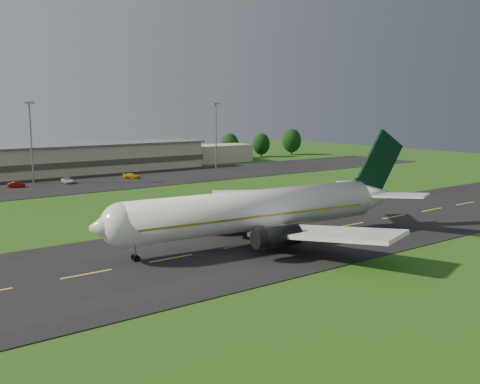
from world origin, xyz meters
TOP-DOWN VIEW (x-y plane):
  - ground at (0.00, 0.00)m, footprint 360.00×360.00m
  - taxiway at (0.00, 0.00)m, footprint 220.00×30.00m
  - apron at (0.00, 72.00)m, footprint 260.00×30.00m
  - airliner at (14.18, -0.09)m, footprint 51.24×41.96m
  - terminal at (6.40, 96.18)m, footprint 145.00×16.00m
  - light_mast_centre at (5.00, 80.00)m, footprint 2.40×1.20m
  - light_mast_east at (60.00, 80.00)m, footprint 2.40×1.20m
  - tree_line at (39.58, 106.24)m, footprint 193.40×9.24m
  - service_vehicle_b at (-0.28, 75.21)m, footprint 4.18×2.29m
  - service_vehicle_c at (12.03, 75.22)m, footprint 2.47×5.01m
  - service_vehicle_d at (29.05, 74.45)m, footprint 4.66×4.47m

SIDE VIEW (x-z plane):
  - ground at x=0.00m, z-range 0.00..0.00m
  - taxiway at x=0.00m, z-range 0.00..0.10m
  - apron at x=0.00m, z-range 0.00..0.10m
  - service_vehicle_b at x=-0.28m, z-range 0.10..1.41m
  - service_vehicle_d at x=29.05m, z-range 0.10..1.43m
  - service_vehicle_c at x=12.03m, z-range 0.10..1.47m
  - terminal at x=6.40m, z-range -0.21..8.19m
  - airliner at x=14.18m, z-range -3.13..12.45m
  - tree_line at x=39.58m, z-range -0.30..10.19m
  - light_mast_centre at x=5.00m, z-range 2.56..22.91m
  - light_mast_east at x=60.00m, z-range 2.56..22.91m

